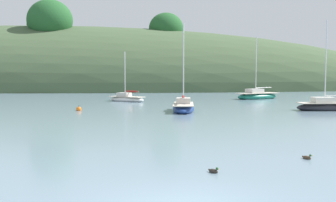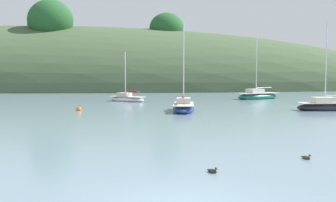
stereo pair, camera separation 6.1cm
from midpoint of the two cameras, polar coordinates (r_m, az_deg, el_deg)
far_shoreline_hill at (r=84.99m, az=-17.92°, el=1.77°), size 150.00×36.00×28.76m
sailboat_yellow_far at (r=34.18m, az=2.12°, el=-0.88°), size 2.17×5.45×7.58m
sailboat_blue_center at (r=37.77m, az=21.39°, el=-0.69°), size 5.54×2.08×7.95m
sailboat_white_near at (r=46.06m, az=-5.88°, el=0.33°), size 4.65×3.72×5.75m
sailboat_red_portside at (r=51.42m, az=12.37°, el=0.72°), size 6.33×4.81×7.87m
mooring_buoy_outer at (r=35.66m, az=-12.45°, el=-1.14°), size 0.44×0.44×0.54m
duck_lone_left at (r=16.50m, az=18.81°, el=-7.52°), size 0.35×0.38×0.24m
duck_lead at (r=13.65m, az=6.28°, el=-9.73°), size 0.37×0.36×0.24m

